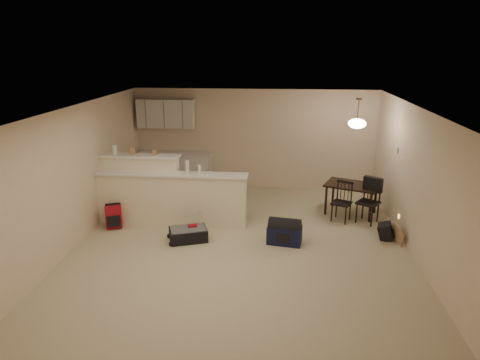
# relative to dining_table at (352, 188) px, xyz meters

# --- Properties ---
(room) EXTENTS (7.00, 7.02, 2.50)m
(room) POSITION_rel_dining_table_xyz_m (-2.20, -1.82, 0.66)
(room) COLOR beige
(room) RESTS_ON ground
(breakfast_bar) EXTENTS (3.08, 0.58, 1.39)m
(breakfast_bar) POSITION_rel_dining_table_xyz_m (-3.96, -0.84, 0.02)
(breakfast_bar) COLOR #F9EDC9
(breakfast_bar) RESTS_ON ground
(upper_cabinets) EXTENTS (1.40, 0.34, 0.70)m
(upper_cabinets) POSITION_rel_dining_table_xyz_m (-4.40, 1.50, 1.31)
(upper_cabinets) COLOR white
(upper_cabinets) RESTS_ON room
(kitchen_counter) EXTENTS (1.80, 0.60, 0.90)m
(kitchen_counter) POSITION_rel_dining_table_xyz_m (-4.20, 1.37, -0.14)
(kitchen_counter) COLOR white
(kitchen_counter) RESTS_ON ground
(thermostat) EXTENTS (0.02, 0.12, 0.12)m
(thermostat) POSITION_rel_dining_table_xyz_m (0.79, -0.27, 0.91)
(thermostat) COLOR beige
(thermostat) RESTS_ON room
(jar) EXTENTS (0.10, 0.10, 0.20)m
(jar) POSITION_rel_dining_table_xyz_m (-4.90, -0.70, 0.90)
(jar) COLOR silver
(jar) RESTS_ON breakfast_bar
(cereal_box) EXTENTS (0.10, 0.07, 0.16)m
(cereal_box) POSITION_rel_dining_table_xyz_m (-4.52, -0.70, 0.88)
(cereal_box) COLOR #A17853
(cereal_box) RESTS_ON breakfast_bar
(small_box) EXTENTS (0.08, 0.06, 0.12)m
(small_box) POSITION_rel_dining_table_xyz_m (-4.07, -0.70, 0.86)
(small_box) COLOR #A17853
(small_box) RESTS_ON breakfast_bar
(bottle_a) EXTENTS (0.07, 0.07, 0.26)m
(bottle_a) POSITION_rel_dining_table_xyz_m (-3.36, -0.92, 0.63)
(bottle_a) COLOR silver
(bottle_a) RESTS_ON breakfast_bar
(bottle_b) EXTENTS (0.06, 0.06, 0.18)m
(bottle_b) POSITION_rel_dining_table_xyz_m (-3.12, -0.92, 0.59)
(bottle_b) COLOR silver
(bottle_b) RESTS_ON breakfast_bar
(dining_table) EXTENTS (1.27, 1.06, 0.67)m
(dining_table) POSITION_rel_dining_table_xyz_m (0.00, 0.00, 0.00)
(dining_table) COLOR black
(dining_table) RESTS_ON ground
(pendant_lamp) EXTENTS (0.36, 0.36, 0.62)m
(pendant_lamp) POSITION_rel_dining_table_xyz_m (0.00, 0.00, 1.40)
(pendant_lamp) COLOR brown
(pendant_lamp) RESTS_ON room
(dining_chair_near) EXTENTS (0.48, 0.48, 0.84)m
(dining_chair_near) POSITION_rel_dining_table_xyz_m (-0.26, -0.42, -0.17)
(dining_chair_near) COLOR black
(dining_chair_near) RESTS_ON ground
(dining_chair_far) EXTENTS (0.55, 0.54, 0.92)m
(dining_chair_far) POSITION_rel_dining_table_xyz_m (0.27, -0.46, -0.13)
(dining_chair_far) COLOR black
(dining_chair_far) RESTS_ON ground
(suitcase) EXTENTS (0.79, 0.65, 0.23)m
(suitcase) POSITION_rel_dining_table_xyz_m (-3.23, -1.65, -0.48)
(suitcase) COLOR black
(suitcase) RESTS_ON ground
(red_backpack) EXTENTS (0.36, 0.29, 0.47)m
(red_backpack) POSITION_rel_dining_table_xyz_m (-4.83, -1.21, -0.36)
(red_backpack) COLOR #A91321
(red_backpack) RESTS_ON ground
(navy_duffel) EXTENTS (0.66, 0.43, 0.34)m
(navy_duffel) POSITION_rel_dining_table_xyz_m (-1.43, -1.60, -0.42)
(navy_duffel) COLOR #121738
(navy_duffel) RESTS_ON ground
(black_daypack) EXTENTS (0.31, 0.38, 0.29)m
(black_daypack) POSITION_rel_dining_table_xyz_m (0.48, -1.21, -0.45)
(black_daypack) COLOR black
(black_daypack) RESTS_ON ground
(cardboard_sheet) EXTENTS (0.13, 0.40, 0.31)m
(cardboard_sheet) POSITION_rel_dining_table_xyz_m (0.65, -1.39, -0.43)
(cardboard_sheet) COLOR #A17853
(cardboard_sheet) RESTS_ON ground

